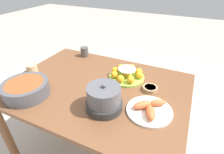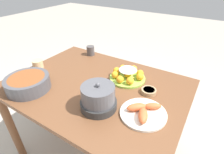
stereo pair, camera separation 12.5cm
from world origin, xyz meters
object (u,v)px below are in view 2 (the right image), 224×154
Objects in this scene: cake_plate at (127,75)px; sauce_bowl at (149,91)px; cup_near at (91,51)px; warming_pot at (98,98)px; cup_far at (38,64)px; dining_table at (97,96)px; serving_bowl at (28,83)px; seafood_platter at (143,112)px.

cake_plate reaches higher than sauce_bowl.
cake_plate reaches higher than cup_near.
cup_far is at bearing -10.64° from warming_pot.
dining_table is 0.28m from cake_plate.
cup_near is (0.69, -0.27, 0.03)m from sauce_bowl.
warming_pot is (-0.51, -0.10, 0.02)m from serving_bowl.
warming_pot is (-0.16, 0.18, 0.17)m from dining_table.
warming_pot is (0.20, 0.29, 0.06)m from sauce_bowl.
cake_plate is at bearing -89.88° from warming_pot.
cake_plate is 1.22× the size of warming_pot.
dining_table is 5.77× the size of warming_pot.
warming_pot reaches higher than serving_bowl.
cup_far is 0.39× the size of warming_pot.
cake_plate reaches higher than dining_table.
seafood_platter is (-0.76, -0.18, -0.03)m from serving_bowl.
cup_far is (0.96, -0.05, 0.01)m from seafood_platter.
cake_plate is 3.14× the size of cup_far.
sauce_bowl is (-0.36, -0.11, 0.12)m from dining_table.
dining_table is 0.30m from warming_pot.
sauce_bowl is at bearing -76.81° from seafood_platter.
warming_pot is (0.25, 0.08, 0.05)m from seafood_platter.
cake_plate is 1.00× the size of seafood_platter.
cake_plate is 0.75m from cup_far.
warming_pot is at bearing 90.12° from cake_plate.
cup_near is (0.74, -0.48, 0.02)m from seafood_platter.
sauce_bowl reaches higher than dining_table.
cake_plate is at bearing -130.29° from dining_table.
cup_near is at bearing -116.47° from cup_far.
cup_near reaches higher than seafood_platter.
dining_table is 0.44m from seafood_platter.
cup_near reaches higher than cup_far.
cup_far is (0.91, 0.16, 0.02)m from sauce_bowl.
serving_bowl is at bearing 10.86° from warming_pot.
serving_bowl is at bearing 88.39° from cup_near.
serving_bowl is at bearing 28.55° from sauce_bowl.
serving_bowl is at bearing 42.25° from cake_plate.
cup_near reaches higher than sauce_bowl.
seafood_platter is 1.22× the size of warming_pot.
dining_table is 0.39m from sauce_bowl.
cup_far is at bearing 9.75° from sauce_bowl.
serving_bowl reaches higher than cake_plate.
sauce_bowl is 0.38× the size of seafood_platter.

